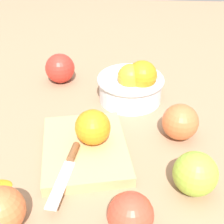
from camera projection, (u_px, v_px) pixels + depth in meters
ground_plane at (94, 130)px, 0.69m from camera, size 2.40×2.40×0.00m
bowl at (132, 84)px, 0.77m from camera, size 0.17×0.17×0.11m
cutting_board at (85, 149)px, 0.62m from camera, size 0.24×0.21×0.02m
orange_on_board at (93, 127)px, 0.60m from camera, size 0.07×0.07×0.07m
knife at (68, 165)px, 0.56m from camera, size 0.16×0.03×0.01m
apple_back_center at (180, 122)px, 0.65m from camera, size 0.08×0.08×0.08m
apple_front_left at (60, 68)px, 0.86m from camera, size 0.08×0.08×0.08m
apple_back_right at (131, 215)px, 0.46m from camera, size 0.07×0.07×0.07m
apple_front_right at (2, 210)px, 0.46m from camera, size 0.07×0.07×0.07m
apple_back_right_2 at (195, 174)px, 0.52m from camera, size 0.08×0.08×0.08m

